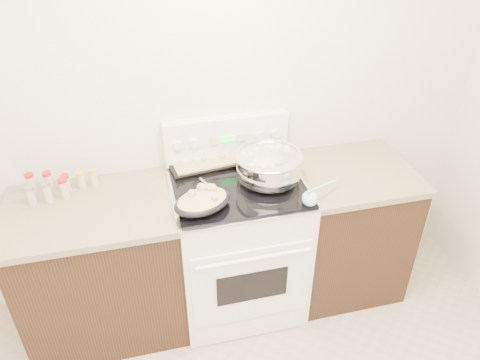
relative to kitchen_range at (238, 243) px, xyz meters
name	(u,v)px	position (x,y,z in m)	size (l,w,h in m)	color
room_shell	(236,269)	(-0.35, -1.42, 1.21)	(4.10, 3.60, 2.75)	silver
counter_left	(103,268)	(-0.83, 0.01, -0.03)	(0.93, 0.67, 0.92)	black
counter_right	(344,228)	(0.73, 0.01, -0.03)	(0.73, 0.67, 0.92)	black
kitchen_range	(238,243)	(0.00, 0.00, 0.00)	(0.78, 0.73, 1.22)	white
mixing_bowl	(269,168)	(0.18, -0.02, 0.54)	(0.45, 0.45, 0.23)	silver
roasting_pan	(202,200)	(-0.24, -0.18, 0.50)	(0.38, 0.33, 0.11)	black
baking_sheet	(203,159)	(-0.15, 0.28, 0.47)	(0.46, 0.35, 0.06)	black
wooden_spoon	(211,197)	(-0.17, -0.11, 0.46)	(0.12, 0.27, 0.04)	#A07949
blue_ladle	(311,197)	(0.34, -0.28, 0.49)	(0.26, 0.18, 0.11)	#93D4DB
spice_jars	(56,185)	(-1.00, 0.17, 0.49)	(0.38, 0.15, 0.13)	#BFB28C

